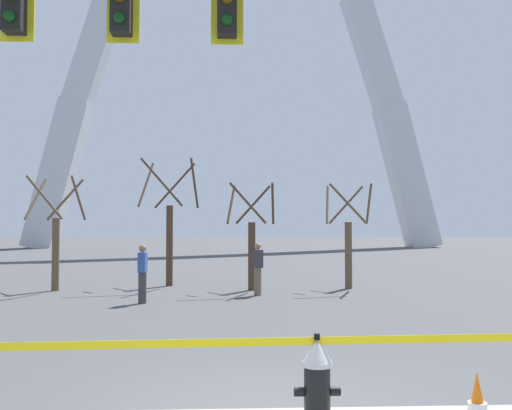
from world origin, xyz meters
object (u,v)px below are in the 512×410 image
Objects in this scene: fire_hydrant at (317,387)px; monument_arch at (235,58)px; pedestrian_standing_center at (258,268)px; pedestrian_walking_left at (142,273)px.

monument_arch reaches higher than fire_hydrant.
fire_hydrant is 0.62× the size of pedestrian_standing_center.
fire_hydrant is 10.40m from pedestrian_walking_left.
monument_arch is (-0.51, 53.92, 19.63)m from fire_hydrant.
fire_hydrant is at bearing -71.77° from pedestrian_walking_left.
pedestrian_standing_center reaches higher than fire_hydrant.
monument_arch reaches higher than pedestrian_walking_left.
monument_arch is at bearing 90.54° from fire_hydrant.
monument_arch reaches higher than pedestrian_standing_center.
fire_hydrant is at bearing -89.46° from monument_arch.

